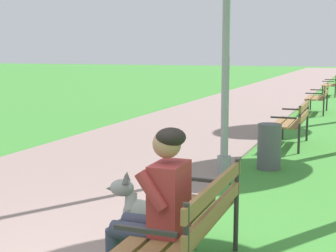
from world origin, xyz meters
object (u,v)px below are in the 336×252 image
Objects in this scene: park_bench_near at (193,217)px; dog_grey at (148,220)px; litter_bin at (269,147)px; lamp_post_near at (227,4)px; park_bench_furthest at (332,83)px; person_seated_on_near_bench at (156,203)px; park_bench_far at (319,96)px; park_bench_mid at (294,120)px.

park_bench_near is 1.84× the size of dog_grey.
lamp_post_near is at bearing -127.28° from litter_bin.
person_seated_on_near_bench reaches higher than park_bench_furthest.
litter_bin is (-0.09, 4.01, -0.16)m from park_bench_near.
park_bench_near is 1.20× the size of person_seated_on_near_bench.
park_bench_near is at bearing -90.23° from park_bench_far.
park_bench_far is at bearing 89.77° from park_bench_near.
person_seated_on_near_bench reaches higher than litter_bin.
dog_grey is 3.58m from lamp_post_near.
park_bench_furthest is 1.20× the size of person_seated_on_near_bench.
park_bench_mid is 6.31m from person_seated_on_near_bench.
litter_bin is (0.53, 0.69, -2.09)m from lamp_post_near.
litter_bin is (-0.14, -7.59, -0.16)m from park_bench_far.
park_bench_mid is 2.14× the size of litter_bin.
dog_grey is at bearing -89.40° from lamp_post_near.
park_bench_near is 0.32× the size of lamp_post_near.
person_seated_on_near_bench is (-0.22, -6.30, 0.17)m from park_bench_mid.
lamp_post_near is (-0.64, -2.73, 1.93)m from park_bench_mid.
park_bench_mid and park_bench_furthest have the same top height.
person_seated_on_near_bench reaches higher than park_bench_mid.
park_bench_mid is at bearing 86.93° from litter_bin.
park_bench_mid is (0.02, 6.05, 0.00)m from park_bench_near.
park_bench_mid is 0.32× the size of lamp_post_near.
litter_bin is at bearing -90.65° from park_bench_furthest.
park_bench_near is at bearing -39.15° from dog_grey.
park_bench_mid is 11.65m from park_bench_furthest.
park_bench_mid is 5.55m from park_bench_far.
park_bench_furthest is (0.05, 11.65, 0.00)m from park_bench_mid.
park_bench_near is 4.01m from litter_bin.
lamp_post_near reaches higher than litter_bin.
park_bench_furthest is at bearing 89.35° from litter_bin.
park_bench_near is at bearing -88.65° from litter_bin.
park_bench_furthest is at bearing 89.80° from park_bench_near.
lamp_post_near is at bearing -94.61° from park_bench_far.
litter_bin is at bearing 81.98° from dog_grey.
park_bench_mid is at bearing -90.22° from park_bench_furthest.
lamp_post_near is 6.75× the size of litter_bin.
person_seated_on_near_bench is 4.00m from lamp_post_near.
person_seated_on_near_bench is 1.53× the size of dog_grey.
person_seated_on_near_bench is 4.28m from litter_bin.
person_seated_on_near_bench is 1.79× the size of litter_bin.
dog_grey is at bearing 140.85° from park_bench_near.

